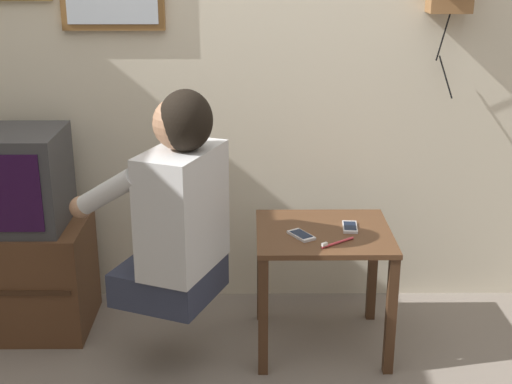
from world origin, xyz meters
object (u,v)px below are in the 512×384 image
(cell_phone_spare, at_px, (350,227))
(toothbrush, at_px, (335,243))
(cell_phone_held, at_px, (301,235))
(television, at_px, (9,179))
(person, at_px, (176,206))

(cell_phone_spare, relative_size, toothbrush, 0.90)
(cell_phone_spare, bearing_deg, cell_phone_held, -152.89)
(cell_phone_held, relative_size, cell_phone_spare, 1.07)
(toothbrush, bearing_deg, cell_phone_held, 21.79)
(cell_phone_held, bearing_deg, toothbrush, -64.44)
(television, relative_size, cell_phone_spare, 3.69)
(cell_phone_held, height_order, toothbrush, toothbrush)
(person, relative_size, toothbrush, 5.99)
(television, bearing_deg, cell_phone_held, -10.72)
(cell_phone_spare, bearing_deg, toothbrush, -110.85)
(cell_phone_held, distance_m, cell_phone_spare, 0.23)
(person, distance_m, cell_phone_held, 0.54)
(cell_phone_held, distance_m, toothbrush, 0.16)
(cell_phone_held, relative_size, toothbrush, 0.96)
(person, bearing_deg, cell_phone_held, -54.91)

